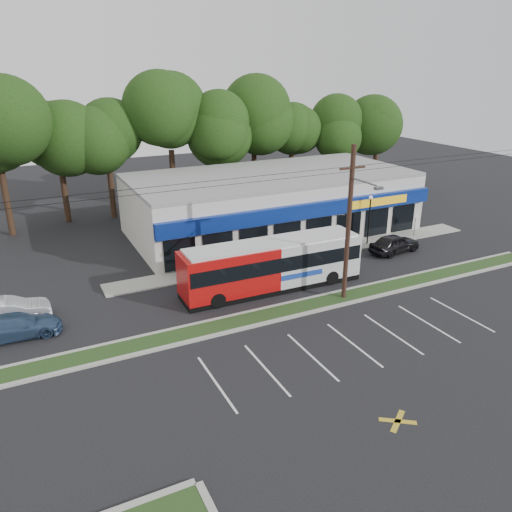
{
  "coord_description": "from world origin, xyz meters",
  "views": [
    {
      "loc": [
        -15.19,
        -22.98,
        14.37
      ],
      "look_at": [
        -1.44,
        5.0,
        2.35
      ],
      "focal_mm": 35.0,
      "sensor_mm": 36.0,
      "label": 1
    }
  ],
  "objects": [
    {
      "name": "curb_north",
      "position": [
        0.0,
        1.85,
        0.07
      ],
      "size": [
        40.0,
        0.25,
        0.14
      ],
      "primitive_type": "cube",
      "color": "#9E9E93",
      "rests_on": "ground"
    },
    {
      "name": "tree_line",
      "position": [
        4.0,
        26.0,
        8.42
      ],
      "size": [
        46.76,
        6.76,
        11.83
      ],
      "color": "black",
      "rests_on": "ground"
    },
    {
      "name": "car_silver",
      "position": [
        -16.7,
        7.0,
        0.76
      ],
      "size": [
        4.62,
        1.64,
        1.52
      ],
      "primitive_type": "imported",
      "rotation": [
        0.0,
        0.0,
        1.58
      ],
      "color": "#B5B7BD",
      "rests_on": "ground"
    },
    {
      "name": "ground",
      "position": [
        0.0,
        0.0,
        0.0
      ],
      "size": [
        120.0,
        120.0,
        0.0
      ],
      "primitive_type": "plane",
      "color": "black",
      "rests_on": "ground"
    },
    {
      "name": "car_blue",
      "position": [
        -16.35,
        5.02,
        0.68
      ],
      "size": [
        4.82,
        2.21,
        1.37
      ],
      "primitive_type": "imported",
      "rotation": [
        0.0,
        0.0,
        1.51
      ],
      "color": "navy",
      "rests_on": "ground"
    },
    {
      "name": "pedestrian_b",
      "position": [
        5.55,
        6.58,
        0.86
      ],
      "size": [
        0.99,
        0.86,
        1.72
      ],
      "primitive_type": "imported",
      "rotation": [
        0.0,
        0.0,
        2.85
      ],
      "color": "silver",
      "rests_on": "ground"
    },
    {
      "name": "sign_post",
      "position": [
        16.0,
        8.57,
        1.56
      ],
      "size": [
        0.45,
        0.1,
        2.23
      ],
      "color": "#59595E",
      "rests_on": "ground"
    },
    {
      "name": "strip_mall",
      "position": [
        5.5,
        15.91,
        2.65
      ],
      "size": [
        25.0,
        12.55,
        5.3
      ],
      "color": "beige",
      "rests_on": "ground"
    },
    {
      "name": "utility_pole",
      "position": [
        2.83,
        0.93,
        5.41
      ],
      "size": [
        50.0,
        2.77,
        10.0
      ],
      "color": "black",
      "rests_on": "ground"
    },
    {
      "name": "grass_strip",
      "position": [
        0.0,
        1.0,
        0.06
      ],
      "size": [
        40.0,
        1.6,
        0.12
      ],
      "primitive_type": "cube",
      "color": "#1F3817",
      "rests_on": "ground"
    },
    {
      "name": "lamp_post",
      "position": [
        11.0,
        8.8,
        2.67
      ],
      "size": [
        0.3,
        0.3,
        4.25
      ],
      "color": "black",
      "rests_on": "ground"
    },
    {
      "name": "metrobus",
      "position": [
        -0.46,
        4.5,
        1.8
      ],
      "size": [
        12.73,
        2.91,
        3.41
      ],
      "rotation": [
        0.0,
        0.0,
        -0.02
      ],
      "color": "#AD0D0D",
      "rests_on": "ground"
    },
    {
      "name": "sidewalk",
      "position": [
        5.0,
        9.0,
        0.05
      ],
      "size": [
        32.0,
        2.2,
        0.1
      ],
      "primitive_type": "cube",
      "color": "#9E9E93",
      "rests_on": "ground"
    },
    {
      "name": "pedestrian_a",
      "position": [
        2.15,
        6.77,
        0.85
      ],
      "size": [
        0.73,
        0.61,
        1.69
      ],
      "primitive_type": "imported",
      "rotation": [
        0.0,
        0.0,
        3.53
      ],
      "color": "silver",
      "rests_on": "ground"
    },
    {
      "name": "curb_south",
      "position": [
        0.0,
        0.15,
        0.07
      ],
      "size": [
        40.0,
        0.25,
        0.14
      ],
      "primitive_type": "cube",
      "color": "#9E9E93",
      "rests_on": "ground"
    },
    {
      "name": "car_dark",
      "position": [
        11.73,
        6.26,
        0.77
      ],
      "size": [
        4.7,
        2.34,
        1.54
      ],
      "primitive_type": "imported",
      "rotation": [
        0.0,
        0.0,
        1.69
      ],
      "color": "black",
      "rests_on": "ground"
    }
  ]
}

